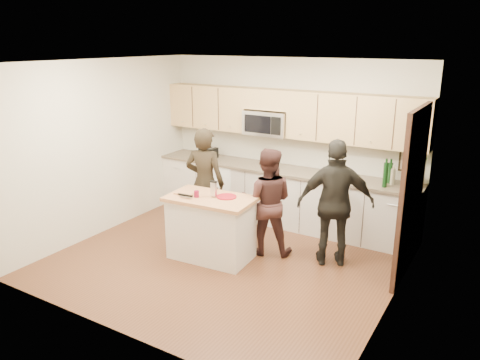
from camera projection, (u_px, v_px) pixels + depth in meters
The scene contains 21 objects.
floor at pixel (226, 260), 6.56m from camera, with size 4.50×4.50×0.00m, color brown.
room_shell at pixel (225, 139), 6.06m from camera, with size 4.52×4.02×2.71m.
back_cabinetry at pixel (280, 195), 7.81m from camera, with size 4.50×0.66×0.94m.
upper_cabinetry at pixel (288, 112), 7.52m from camera, with size 4.50×0.33×0.75m.
microwave at pixel (268, 123), 7.71m from camera, with size 0.76×0.41×0.40m.
doorway at pixel (413, 190), 5.87m from camera, with size 0.06×1.25×2.20m.
framed_picture at pixel (410, 159), 6.86m from camera, with size 0.30×0.03×0.38m.
dish_towel at pixel (226, 171), 8.03m from camera, with size 0.34×0.60×0.48m.
island at pixel (211, 227), 6.52m from camera, with size 1.24×0.78×0.90m.
red_plate at pixel (227, 197), 6.39m from camera, with size 0.28×0.28×0.02m, color maroon.
box_grater at pixel (214, 188), 6.35m from camera, with size 0.09×0.05×0.21m.
drink_glass at pixel (197, 194), 6.38m from camera, with size 0.07×0.07×0.09m, color maroon.
cutting_board at pixel (184, 193), 6.52m from camera, with size 0.26×0.17×0.02m, color #B37B4A.
tongs at pixel (185, 195), 6.38m from camera, with size 0.23×0.03×0.02m, color black.
knife at pixel (186, 197), 6.33m from camera, with size 0.19×0.02×0.01m, color silver.
toaster at pixel (208, 153), 8.34m from camera, with size 0.29×0.22×0.19m.
bottle_cluster at pixel (398, 174), 6.71m from camera, with size 0.34×0.38×0.42m.
orchid at pixel (416, 171), 6.59m from camera, with size 0.28×0.22×0.50m, color #2B6C2C.
woman_left at pixel (205, 183), 7.17m from camera, with size 0.63×0.41×1.71m, color black.
woman_center at pixel (267, 202), 6.59m from camera, with size 0.75×0.59×1.54m, color #321A19.
woman_right at pixel (336, 204), 6.23m from camera, with size 1.02×0.42×1.74m, color black.
Camera 1 is at (3.24, -5.01, 2.96)m, focal length 35.00 mm.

